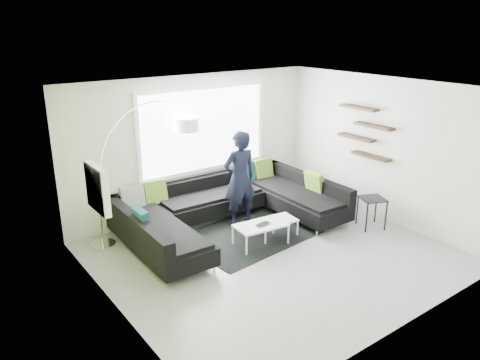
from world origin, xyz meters
The scene contains 9 objects.
ground centered at (0.00, 0.00, 0.00)m, with size 5.50×5.50×0.00m, color gray.
room_shell centered at (0.04, 0.21, 1.81)m, with size 5.54×5.04×2.82m.
sectional_sofa centered at (0.03, 1.25, 0.38)m, with size 4.09×2.59×0.87m.
rug centered at (0.11, 0.86, 0.01)m, with size 2.35×1.71×0.01m, color black.
coffee_table centered at (0.29, 0.49, 0.19)m, with size 1.17×0.68×0.38m, color white.
arc_lamp centered at (-2.22, 2.03, 1.21)m, with size 2.25×0.71×2.42m, color silver, non-canonical shape.
side_table centered at (2.22, -0.25, 0.30)m, with size 0.44×0.44×0.60m, color black.
person centered at (0.29, 1.37, 0.93)m, with size 0.72×0.51×1.86m, color black.
laptop centered at (0.09, 0.36, 0.39)m, with size 0.31×0.22×0.02m, color black.
Camera 1 is at (-4.68, -5.39, 3.77)m, focal length 35.00 mm.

